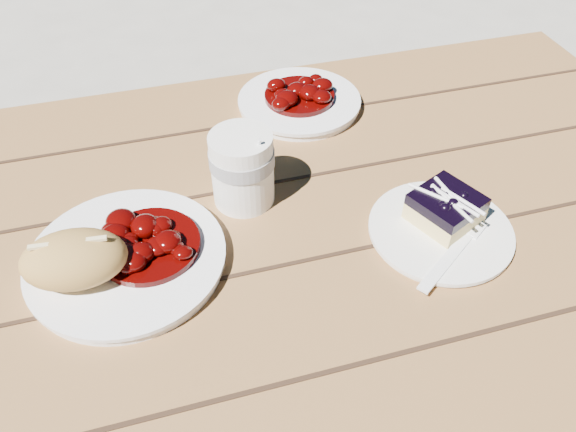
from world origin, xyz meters
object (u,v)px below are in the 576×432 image
object	(u,v)px
bread_roll	(74,259)
coffee_cup	(242,169)
picnic_table	(73,340)
dessert_plate	(440,231)
second_plate	(299,103)
main_plate	(127,260)
blueberry_cake	(446,208)

from	to	relation	value
bread_roll	coffee_cup	size ratio (longest dim) A/B	1.15
picnic_table	dessert_plate	size ratio (longest dim) A/B	10.71
dessert_plate	second_plate	xyz separation A→B (m)	(-0.09, 0.35, 0.00)
picnic_table	main_plate	size ratio (longest dim) A/B	8.14
coffee_cup	main_plate	bearing A→B (deg)	-154.22
picnic_table	blueberry_cake	world-z (taller)	blueberry_cake
picnic_table	dessert_plate	xyz separation A→B (m)	(0.52, -0.08, 0.17)
blueberry_cake	second_plate	size ratio (longest dim) A/B	0.51
bread_roll	dessert_plate	bearing A→B (deg)	-4.87
blueberry_cake	second_plate	bearing A→B (deg)	83.07
picnic_table	dessert_plate	bearing A→B (deg)	-9.09
bread_roll	blueberry_cake	distance (m)	0.47
picnic_table	blueberry_cake	distance (m)	0.57
main_plate	bread_roll	size ratio (longest dim) A/B	1.96
blueberry_cake	main_plate	bearing A→B (deg)	149.65
main_plate	bread_roll	distance (m)	0.07
main_plate	dessert_plate	xyz separation A→B (m)	(0.41, -0.06, -0.00)
blueberry_cake	coffee_cup	distance (m)	0.28
picnic_table	blueberry_cake	xyz separation A→B (m)	(0.53, -0.07, 0.19)
main_plate	bread_roll	bearing A→B (deg)	-160.02
picnic_table	blueberry_cake	size ratio (longest dim) A/B	19.14
bread_roll	second_plate	bearing A→B (deg)	39.86
picnic_table	coffee_cup	distance (m)	0.36
second_plate	main_plate	bearing A→B (deg)	-137.47
main_plate	dessert_plate	bearing A→B (deg)	-8.28
picnic_table	main_plate	distance (m)	0.20
dessert_plate	second_plate	distance (m)	0.36
picnic_table	main_plate	xyz separation A→B (m)	(0.11, -0.02, 0.17)
main_plate	coffee_cup	size ratio (longest dim) A/B	2.27
blueberry_cake	picnic_table	bearing A→B (deg)	148.38
second_plate	coffee_cup	bearing A→B (deg)	-124.90
main_plate	blueberry_cake	xyz separation A→B (m)	(0.42, -0.04, 0.02)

